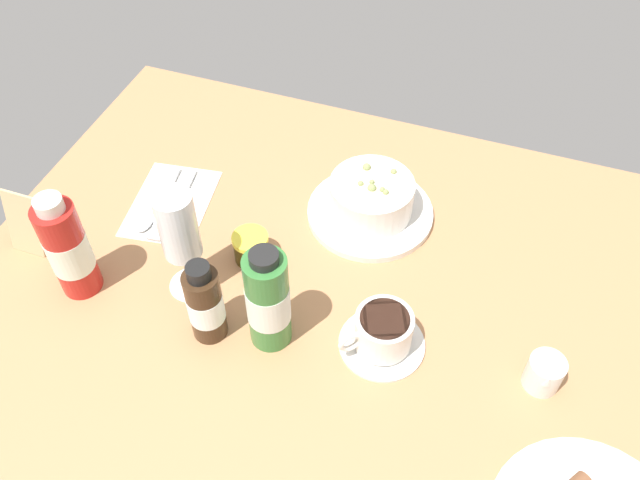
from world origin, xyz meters
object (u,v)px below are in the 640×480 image
sauce_bottle_green (268,300)px  sauce_bottle_red (68,249)px  wine_glass (179,230)px  jam_jar (251,247)px  sauce_bottle_brown (205,304)px  coffee_cup (383,333)px  menu_card (28,218)px  creamer_jug (544,373)px  porridge_bowl (371,200)px  cutlery_setting (169,204)px

sauce_bottle_green → sauce_bottle_red: bearing=2.2°
wine_glass → sauce_bottle_red: 16.73cm
wine_glass → jam_jar: (-6.44, -7.89, -9.80)cm
sauce_bottle_brown → sauce_bottle_green: sauce_bottle_green is taller
coffee_cup → menu_card: (56.53, -0.41, 2.14)cm
creamer_jug → sauce_bottle_brown: sauce_bottle_brown is taller
porridge_bowl → creamer_jug: 37.47cm
wine_glass → sauce_bottle_brown: (-6.23, 6.35, -5.89)cm
creamer_jug → sauce_bottle_brown: size_ratio=0.41×
sauce_bottle_red → jam_jar: bearing=-148.7°
wine_glass → menu_card: wine_glass is taller
creamer_jug → jam_jar: creamer_jug is taller
wine_glass → jam_jar: wine_glass is taller
menu_card → creamer_jug: bearing=-179.3°
porridge_bowl → coffee_cup: porridge_bowl is taller
cutlery_setting → jam_jar: (-17.49, 5.92, 2.23)cm
coffee_cup → jam_jar: (23.25, -8.51, -0.61)cm
creamer_jug → sauce_bottle_green: bearing=7.7°
coffee_cup → creamer_jug: bearing=-176.4°
creamer_jug → sauce_bottle_brown: (45.09, 7.08, 3.77)cm
cutlery_setting → menu_card: size_ratio=1.82×
porridge_bowl → jam_jar: bearing=45.6°
cutlery_setting → coffee_cup: size_ratio=1.60×
porridge_bowl → sauce_bottle_red: sauce_bottle_red is taller
porridge_bowl → cutlery_setting: 33.46cm
porridge_bowl → creamer_jug: size_ratio=3.50×
sauce_bottle_red → porridge_bowl: bearing=-142.3°
wine_glass → sauce_bottle_green: size_ratio=1.05×
cutlery_setting → coffee_cup: (-40.74, 14.43, 2.84)cm
cutlery_setting → jam_jar: 18.60cm
cutlery_setting → sauce_bottle_red: (4.29, 19.17, 8.07)cm
sauce_bottle_brown → menu_card: bearing=-10.5°
jam_jar → wine_glass: bearing=50.8°
menu_card → sauce_bottle_red: bearing=155.9°
cutlery_setting → menu_card: (15.79, 14.02, 4.98)cm
coffee_cup → wine_glass: wine_glass is taller
jam_jar → menu_card: size_ratio=0.52×
wine_glass → sauce_bottle_brown: wine_glass is taller
sauce_bottle_red → sauce_bottle_brown: (-21.57, 0.99, -1.93)cm
coffee_cup → wine_glass: size_ratio=0.64×
sauce_bottle_brown → menu_card: sauce_bottle_brown is taller
creamer_jug → sauce_bottle_green: 37.45cm
wine_glass → jam_jar: size_ratio=3.38×
cutlery_setting → coffee_cup: coffee_cup is taller
sauce_bottle_brown → wine_glass: bearing=-45.6°
jam_jar → menu_card: 34.37cm
porridge_bowl → sauce_bottle_brown: 32.78cm
sauce_bottle_brown → sauce_bottle_green: 8.87cm
coffee_cup → porridge_bowl: bearing=-69.7°
coffee_cup → menu_card: menu_card is taller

